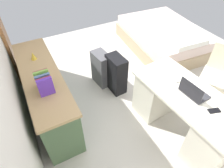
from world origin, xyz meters
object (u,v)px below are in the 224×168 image
desk (183,113)px  suitcase_black (116,74)px  credenza (47,94)px  cell_phone_near_laptop (214,111)px  figurine_small (33,56)px  computer_mouse (178,80)px  office_chair (217,79)px  suitcase_spare_grey (102,69)px  bed (163,37)px  laptop (193,92)px

desk → suitcase_black: desk is taller
credenza → cell_phone_near_laptop: bearing=-134.1°
figurine_small → computer_mouse: bearing=-130.2°
desk → credenza: size_ratio=0.83×
office_chair → suitcase_black: bearing=54.3°
desk → credenza: 1.91m
suitcase_black → computer_mouse: size_ratio=6.62×
office_chair → credenza: size_ratio=0.52×
computer_mouse → suitcase_black: bearing=18.9°
office_chair → suitcase_spare_grey: bearing=49.8°
computer_mouse → office_chair: bearing=-94.4°
credenza → cell_phone_near_laptop: credenza is taller
bed → laptop: (-1.88, 1.20, 0.55)m
credenza → computer_mouse: credenza is taller
office_chair → credenza: (0.94, 2.41, -0.03)m
laptop → computer_mouse: laptop is taller
bed → laptop: laptop is taller
cell_phone_near_laptop → figurine_small: figurine_small is taller
laptop → computer_mouse: bearing=-4.7°
cell_phone_near_laptop → laptop: bearing=25.0°
credenza → laptop: bearing=-128.6°
suitcase_spare_grey → laptop: laptop is taller
desk → cell_phone_near_laptop: (-0.31, -0.05, 0.36)m
suitcase_black → cell_phone_near_laptop: bearing=-168.2°
suitcase_spare_grey → figurine_small: size_ratio=5.53×
laptop → cell_phone_near_laptop: 0.30m
figurine_small → office_chair: bearing=-118.2°
desk → office_chair: (0.25, -0.91, 0.03)m
suitcase_black → suitcase_spare_grey: suitcase_black is taller
suitcase_black → cell_phone_near_laptop: (-1.47, -0.41, 0.42)m
office_chair → figurine_small: office_chair is taller
bed → cell_phone_near_laptop: (-2.18, 1.16, 0.50)m
computer_mouse → credenza: bearing=54.0°
office_chair → cell_phone_near_laptop: 1.08m
office_chair → figurine_small: bearing=61.8°
office_chair → credenza: bearing=68.7°
office_chair → cell_phone_near_laptop: size_ratio=6.91×
bed → suitcase_black: 1.72m
bed → suitcase_black: bearing=114.3°
suitcase_black → figurine_small: bearing=67.9°
suitcase_black → suitcase_spare_grey: 0.31m
suitcase_spare_grey → computer_mouse: (-1.19, -0.53, 0.45)m
computer_mouse → laptop: bearing=171.0°
desk → figurine_small: figurine_small is taller
cell_phone_near_laptop → credenza: bearing=63.5°
credenza → figurine_small: figurine_small is taller
desk → cell_phone_near_laptop: bearing=-171.6°
figurine_small → bed: bearing=-83.0°
laptop → cell_phone_near_laptop: size_ratio=2.40×
office_chair → suitcase_black: size_ratio=1.42×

